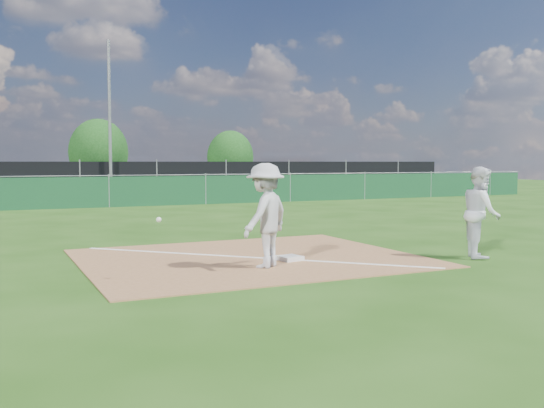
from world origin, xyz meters
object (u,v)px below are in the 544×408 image
(light_pole, at_px, (110,119))
(first_base, at_px, (290,258))
(runner, at_px, (481,212))
(car_right, at_px, (121,180))
(tree_mid, at_px, (98,152))
(car_mid, at_px, (20,180))
(play_at_first, at_px, (265,215))
(tree_right, at_px, (230,157))

(light_pole, relative_size, first_base, 21.21)
(light_pole, bearing_deg, runner, -84.03)
(car_right, bearing_deg, tree_mid, 22.22)
(first_base, bearing_deg, tree_mid, 86.30)
(car_mid, bearing_deg, light_pole, -119.21)
(car_mid, bearing_deg, tree_mid, -22.71)
(play_at_first, relative_size, car_right, 0.57)
(car_right, bearing_deg, tree_right, -39.31)
(first_base, relative_size, car_right, 0.08)
(play_at_first, bearing_deg, runner, -9.57)
(play_at_first, height_order, car_right, play_at_first)
(play_at_first, height_order, car_mid, play_at_first)
(tree_right, bearing_deg, light_pole, -135.59)
(first_base, height_order, car_mid, car_mid)
(play_at_first, height_order, runner, play_at_first)
(tree_mid, bearing_deg, car_right, -86.68)
(runner, bearing_deg, light_pole, 39.29)
(light_pole, distance_m, first_base, 22.67)
(first_base, height_order, play_at_first, play_at_first)
(tree_mid, bearing_deg, first_base, -93.70)
(light_pole, bearing_deg, car_right, 72.62)
(light_pole, height_order, tree_mid, light_pole)
(light_pole, xyz_separation_m, tree_right, (10.80, 10.58, -1.87))
(car_right, xyz_separation_m, tree_right, (9.29, 5.75, 1.46))
(light_pole, relative_size, car_mid, 1.71)
(car_right, xyz_separation_m, tree_mid, (-0.34, 5.86, 1.76))
(tree_mid, distance_m, tree_right, 9.63)
(first_base, xyz_separation_m, car_mid, (-3.16, 26.60, 0.72))
(tree_mid, bearing_deg, tree_right, -0.64)
(first_base, bearing_deg, car_right, 84.79)
(runner, distance_m, tree_right, 35.05)
(car_mid, height_order, car_right, car_mid)
(runner, xyz_separation_m, car_mid, (-6.58, 27.73, -0.07))
(light_pole, distance_m, runner, 23.78)
(light_pole, xyz_separation_m, play_at_first, (-1.65, -22.75, -3.11))
(car_right, bearing_deg, light_pole, -178.47)
(tree_right, bearing_deg, runner, -103.79)
(play_at_first, bearing_deg, car_right, 83.46)
(play_at_first, distance_m, tree_right, 35.59)
(first_base, distance_m, runner, 3.69)
(tree_mid, height_order, tree_right, tree_mid)
(play_at_first, relative_size, runner, 1.52)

